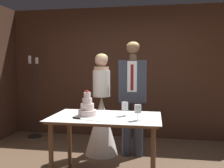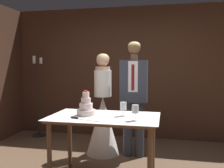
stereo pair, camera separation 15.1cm
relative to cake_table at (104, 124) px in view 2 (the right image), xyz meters
name	(u,v)px [view 2 (the right image)]	position (x,y,z in m)	size (l,w,h in m)	color
wall_back	(133,73)	(0.09, 2.05, 0.58)	(5.15, 0.12, 2.62)	#472B1E
cake_table	(104,124)	(0.00, 0.00, 0.00)	(1.36, 0.82, 0.83)	brown
tiered_cake	(86,108)	(-0.24, 0.00, 0.19)	(0.24, 0.24, 0.32)	beige
cake_knife	(80,119)	(-0.23, -0.24, 0.11)	(0.43, 0.15, 0.02)	silver
wine_glass_near	(123,106)	(0.23, 0.05, 0.22)	(0.08, 0.08, 0.18)	silver
wine_glass_middle	(135,110)	(0.41, -0.18, 0.23)	(0.08, 0.08, 0.18)	silver
bride	(103,117)	(-0.25, 0.93, -0.12)	(0.54, 0.54, 1.65)	white
groom	(134,93)	(0.25, 0.93, 0.29)	(0.42, 0.25, 1.83)	#333847
candle_stand	(38,99)	(-1.81, 1.67, 0.05)	(0.28, 0.28, 1.65)	black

